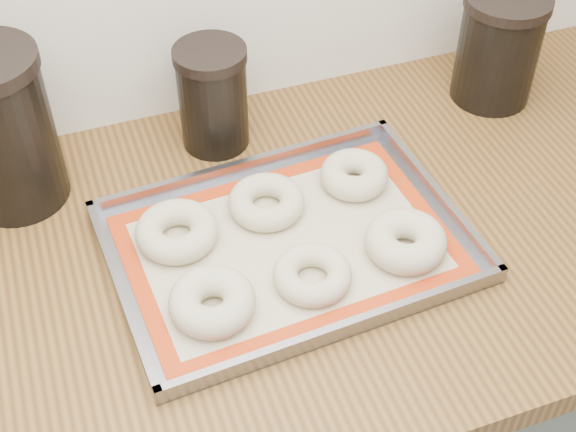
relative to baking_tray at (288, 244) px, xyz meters
name	(u,v)px	position (x,y,z in m)	size (l,w,h in m)	color
cabinet	(311,415)	(0.05, 0.02, -0.48)	(3.00, 0.65, 0.86)	#586257
countertop	(318,240)	(0.05, 0.02, -0.03)	(3.06, 0.68, 0.04)	brown
baking_tray	(288,244)	(0.00, 0.00, 0.00)	(0.48, 0.36, 0.03)	gray
baking_mat	(288,246)	(0.00, 0.00, 0.00)	(0.44, 0.31, 0.00)	#C6B793
bagel_front_left	(212,302)	(-0.12, -0.07, 0.02)	(0.11, 0.11, 0.04)	beige
bagel_front_mid	(312,275)	(0.01, -0.07, 0.01)	(0.10, 0.10, 0.03)	beige
bagel_front_right	(406,241)	(0.14, -0.06, 0.02)	(0.11, 0.11, 0.04)	beige
bagel_back_left	(177,231)	(-0.13, 0.06, 0.02)	(0.11, 0.11, 0.04)	beige
bagel_back_mid	(266,202)	(-0.01, 0.07, 0.01)	(0.10, 0.10, 0.03)	beige
bagel_back_right	(354,175)	(0.13, 0.08, 0.02)	(0.10, 0.10, 0.04)	beige
canister_left	(1,130)	(-0.32, 0.23, 0.11)	(0.14, 0.14, 0.23)	black
canister_mid	(213,97)	(-0.03, 0.25, 0.08)	(0.11, 0.11, 0.16)	black
canister_right	(499,48)	(0.42, 0.21, 0.08)	(0.13, 0.13, 0.18)	black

